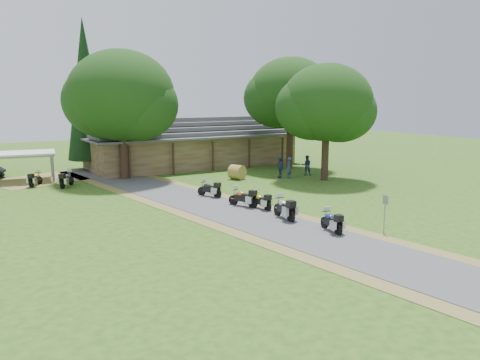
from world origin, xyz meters
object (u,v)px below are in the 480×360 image
motorcycle_row_d (243,197)px  motorcycle_row_a (331,220)px  motorcycle_row_b (284,207)px  motorcycle_carport_b (67,179)px  hay_bale (237,172)px  lodge (192,141)px  motorcycle_row_e (209,188)px  carport (20,167)px  motorcycle_carport_a (35,178)px  motorcycle_row_c (261,200)px

motorcycle_row_d → motorcycle_row_a: bearing=163.5°
motorcycle_row_b → motorcycle_carport_b: motorcycle_row_b is taller
motorcycle_carport_b → hay_bale: motorcycle_carport_b is taller
lodge → hay_bale: size_ratio=17.55×
motorcycle_row_a → motorcycle_row_b: motorcycle_row_b is taller
hay_bale → motorcycle_row_e: bearing=-136.0°
carport → motorcycle_row_e: bearing=-44.7°
carport → motorcycle_row_d: size_ratio=2.93×
motorcycle_row_d → lodge: bearing=-40.0°
carport → motorcycle_row_e: (10.48, -13.54, -0.58)m
motorcycle_row_d → motorcycle_carport_a: motorcycle_row_d is taller
motorcycle_row_a → motorcycle_row_c: (-0.36, 6.01, -0.03)m
motorcycle_carport_b → carport: bearing=67.2°
motorcycle_row_e → motorcycle_carport_a: (-9.74, 10.60, -0.00)m
motorcycle_row_a → motorcycle_row_d: motorcycle_row_d is taller
lodge → motorcycle_row_a: (-4.27, -25.51, -1.86)m
lodge → motorcycle_row_c: bearing=-103.4°
carport → motorcycle_carport_b: bearing=-51.4°
motorcycle_row_d → motorcycle_carport_b: (-8.16, 12.72, 0.01)m
motorcycle_carport_a → motorcycle_row_b: bearing=-116.1°
lodge → motorcycle_row_d: bearing=-105.9°
hay_bale → carport: bearing=151.7°
lodge → carport: size_ratio=3.90×
motorcycle_row_b → motorcycle_row_e: (-0.86, 7.53, -0.08)m
carport → motorcycle_row_a: 27.16m
motorcycle_row_d → motorcycle_carport_a: (-10.17, 14.35, -0.04)m
lodge → motorcycle_row_a: bearing=-99.5°
motorcycle_carport_a → hay_bale: (15.00, -5.52, 0.01)m
carport → hay_bale: 17.88m
carport → motorcycle_row_b: carport is taller
motorcycle_row_a → motorcycle_carport_b: (-9.11, 19.84, 0.05)m
motorcycle_row_c → motorcycle_carport_a: bearing=27.1°
lodge → motorcycle_carport_b: size_ratio=11.31×
carport → motorcycle_row_d: carport is taller
motorcycle_row_a → carport: bearing=37.2°
motorcycle_carport_a → motorcycle_row_a: bearing=-119.0°
carport → motorcycle_row_c: carport is taller
motorcycle_row_c → hay_bale: 10.81m
lodge → motorcycle_row_d: (-5.22, -18.39, -1.81)m
motorcycle_row_d → motorcycle_carport_a: size_ratio=1.07×
motorcycle_row_b → motorcycle_row_c: 2.67m
motorcycle_row_b → hay_bale: size_ratio=1.65×
motorcycle_row_e → motorcycle_carport_b: motorcycle_carport_b is taller
motorcycle_row_c → hay_bale: hay_bale is taller
motorcycle_row_c → motorcycle_row_a: bearing=175.7°
motorcycle_row_b → motorcycle_row_d: (-0.42, 3.78, -0.05)m
lodge → motorcycle_row_e: bearing=-111.1°
motorcycle_row_a → motorcycle_row_b: bearing=20.3°
motorcycle_row_b → motorcycle_row_e: bearing=14.4°
lodge → hay_bale: lodge is taller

